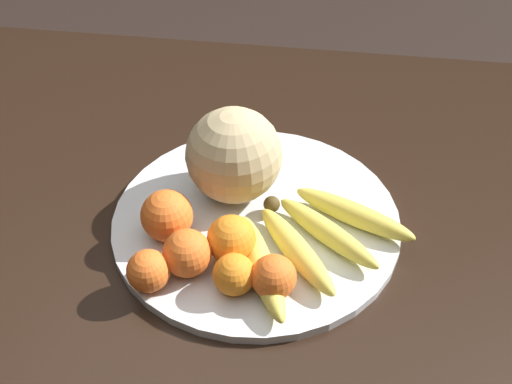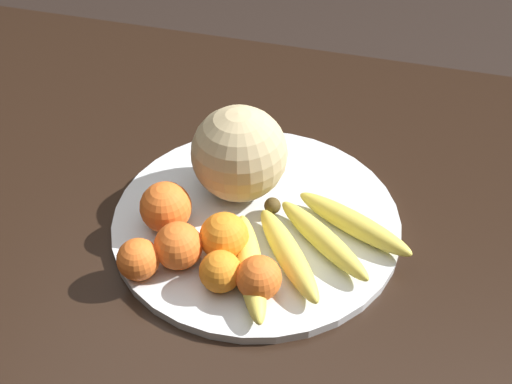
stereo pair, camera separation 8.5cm
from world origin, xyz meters
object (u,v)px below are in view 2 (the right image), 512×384
Objects in this scene: banana_bunch at (303,245)px; orange_mid_center at (259,278)px; fruit_bowl at (256,220)px; orange_front_left at (178,246)px; kitchen_table at (216,250)px; orange_top_small at (220,271)px; orange_front_right at (166,207)px; produce_tag at (210,237)px; melon at (239,154)px; orange_back_left at (224,237)px; orange_back_right at (138,259)px.

orange_mid_center is (-0.04, -0.08, 0.01)m from banana_bunch.
orange_front_left is at bearing -123.56° from fruit_bowl.
kitchen_table is at bearing 86.58° from orange_front_left.
orange_front_left is (-0.08, -0.11, 0.04)m from fruit_bowl.
orange_top_small is (-0.01, -0.14, 0.03)m from fruit_bowl.
produce_tag is (0.07, -0.01, -0.04)m from orange_front_right.
orange_top_small reaches higher than banana_bunch.
orange_back_left is at bearing -81.92° from melon.
orange_top_small is at bearing -91.31° from banana_bunch.
produce_tag is (-0.05, -0.06, 0.01)m from fruit_bowl.
orange_mid_center is at bearing -50.89° from kitchen_table.
produce_tag is at bearing 118.78° from orange_top_small.
orange_mid_center is (0.04, -0.13, 0.04)m from fruit_bowl.
orange_front_right is at bearing -134.25° from banana_bunch.
melon is at bearing 60.23° from kitchen_table.
orange_front_left is at bearing -113.03° from banana_bunch.
fruit_bowl is 0.15m from orange_mid_center.
banana_bunch is (0.15, -0.05, 0.11)m from kitchen_table.
fruit_bowl is at bearing 34.68° from produce_tag.
orange_top_small is (0.01, -0.06, -0.01)m from orange_back_left.
banana_bunch is at bearing -11.18° from produce_tag.
melon reaches higher than banana_bunch.
melon is 1.95× the size of orange_front_right.
melon is at bearing 114.06° from orange_mid_center.
kitchen_table is 3.63× the size of fruit_bowl.
melon is 0.13m from orange_front_right.
banana_bunch is 0.13m from orange_top_small.
orange_back_left is (-0.06, 0.05, 0.00)m from orange_mid_center.
banana_bunch reaches higher than fruit_bowl.
orange_back_right reaches higher than produce_tag.
orange_front_right is 1.30× the size of orange_back_right.
melon is 0.22m from orange_back_right.
orange_back_left is at bearing -16.60° from orange_front_right.
kitchen_table is at bearing 113.39° from orange_top_small.
orange_front_right reaches higher than orange_back_right.
banana_bunch is 2.50× the size of produce_tag.
orange_mid_center is (0.08, -0.19, -0.04)m from melon.
produce_tag is at bearing -131.21° from banana_bunch.
orange_front_right is 0.70× the size of produce_tag.
orange_mid_center is at bearing -69.91° from banana_bunch.
produce_tag is at bearing -74.09° from kitchen_table.
orange_back_left is 0.06m from orange_top_small.
produce_tag is at bearing 141.15° from orange_mid_center.
orange_front_right is 0.14m from orange_top_small.
banana_bunch is at bearing 43.31° from orange_top_small.
orange_top_small is (0.06, -0.14, 0.12)m from kitchen_table.
banana_bunch is 3.59× the size of orange_front_right.
orange_front_right is (-0.04, 0.06, 0.00)m from orange_front_left.
orange_front_right is at bearing 89.53° from orange_back_right.
melon is (-0.04, 0.05, 0.08)m from fruit_bowl.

